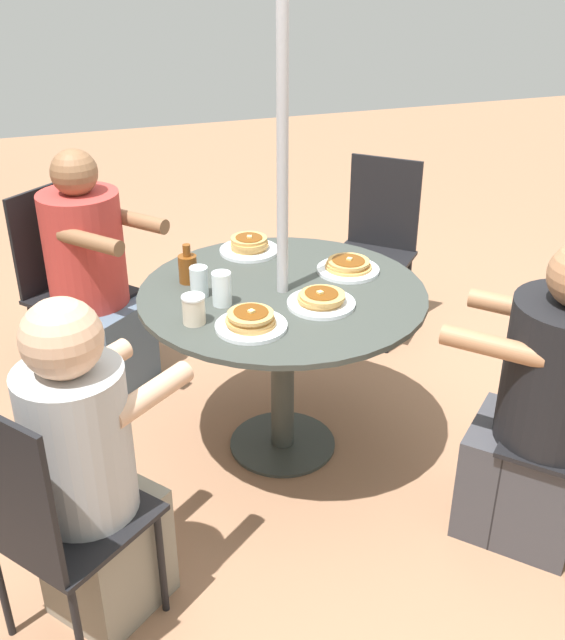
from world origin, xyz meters
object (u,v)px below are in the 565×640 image
syrup_bottle (188,268)px  drinking_glass_b (222,289)px  diner_south (545,413)px  coffee_cup (194,309)px  patio_chair_north (66,275)px  pancake_plate_c (348,267)px  pancake_plate_d (321,300)px  pancake_plate_b (251,321)px  pancake_plate_a (249,246)px  drinking_glass_a (199,282)px  patio_table (282,322)px  diner_north (93,283)px  patio_chair_west (376,239)px  diner_east (90,478)px  patio_chair_east (45,514)px

syrup_bottle → drinking_glass_b: (-0.24, -0.08, 0.00)m
syrup_bottle → drinking_glass_b: 0.25m
diner_south → coffee_cup: (0.62, 1.09, 0.28)m
patio_chair_north → diner_south: size_ratio=0.81×
pancake_plate_c → pancake_plate_d: 0.34m
pancake_plate_b → pancake_plate_d: bearing=-73.6°
diner_south → syrup_bottle: bearing=94.5°
pancake_plate_b → drinking_glass_b: (0.22, 0.05, 0.04)m
patio_chair_north → syrup_bottle: size_ratio=5.86×
pancake_plate_a → syrup_bottle: syrup_bottle is taller
pancake_plate_b → diner_south: bearing=-119.6°
pancake_plate_a → drinking_glass_a: bearing=139.8°
patio_table → diner_north: size_ratio=0.98×
patio_chair_north → drinking_glass_a: 1.03m
pancake_plate_a → drinking_glass_a: size_ratio=2.17×
drinking_glass_b → diner_north: bearing=26.5°
patio_chair_west → pancake_plate_b: size_ratio=3.64×
diner_south → pancake_plate_d: (0.60, 0.60, 0.25)m
diner_north → pancake_plate_d: diner_north is taller
pancake_plate_b → pancake_plate_c: pancake_plate_b is taller
pancake_plate_a → coffee_cup: bearing=146.9°
drinking_glass_b → pancake_plate_b: bearing=-167.2°
patio_chair_west → pancake_plate_b: (-1.15, 1.04, 0.25)m
patio_table → diner_south: size_ratio=0.98×
patio_chair_north → diner_east: (-1.57, 0.04, 0.01)m
diner_south → pancake_plate_b: (0.51, 0.90, 0.25)m
diner_south → drinking_glass_b: size_ratio=8.91×
diner_north → pancake_plate_c: (-0.71, -0.99, 0.24)m
diner_north → diner_east: bearing=43.7°
patio_chair_east → coffee_cup: (0.59, -0.58, 0.28)m
diner_east → pancake_plate_c: diner_east is taller
coffee_cup → drinking_glass_b: drinking_glass_b is taller
patio_chair_north → patio_chair_east: size_ratio=1.00×
patio_chair_west → coffee_cup: patio_chair_west is taller
pancake_plate_d → drinking_glass_b: size_ratio=1.99×
patio_chair_north → drinking_glass_a: bearing=78.1°
drinking_glass_b → diner_east: bearing=136.1°
patio_chair_north → coffee_cup: 1.19m
pancake_plate_b → patio_table: bearing=-38.5°
syrup_bottle → coffee_cup: bearing=171.2°
pancake_plate_c → drinking_glass_a: (-0.03, 0.63, 0.04)m
patio_chair_west → coffee_cup: (-1.05, 1.22, 0.28)m
diner_south → pancake_plate_a: diner_south is taller
pancake_plate_c → syrup_bottle: size_ratio=1.61×
diner_east → diner_north: bearing=136.1°
pancake_plate_b → drinking_glass_b: 0.22m
pancake_plate_d → drinking_glass_b: 0.37m
patio_chair_east → patio_chair_west: same height
pancake_plate_a → coffee_cup: size_ratio=2.42×
pancake_plate_b → syrup_bottle: size_ratio=1.61×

